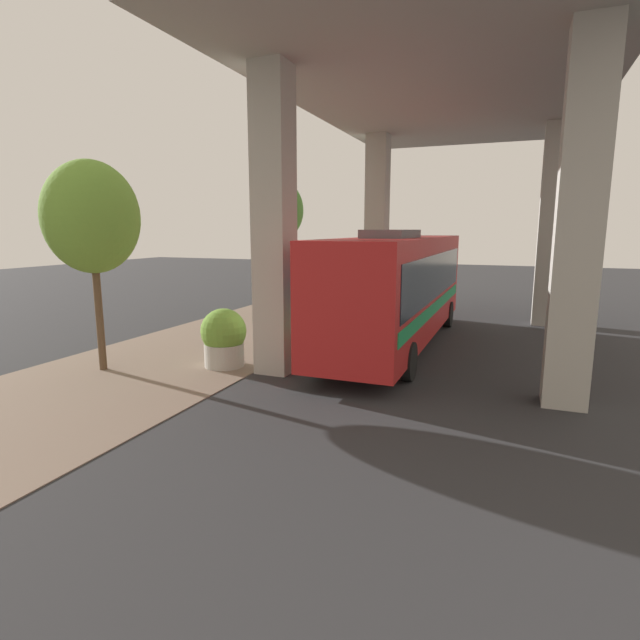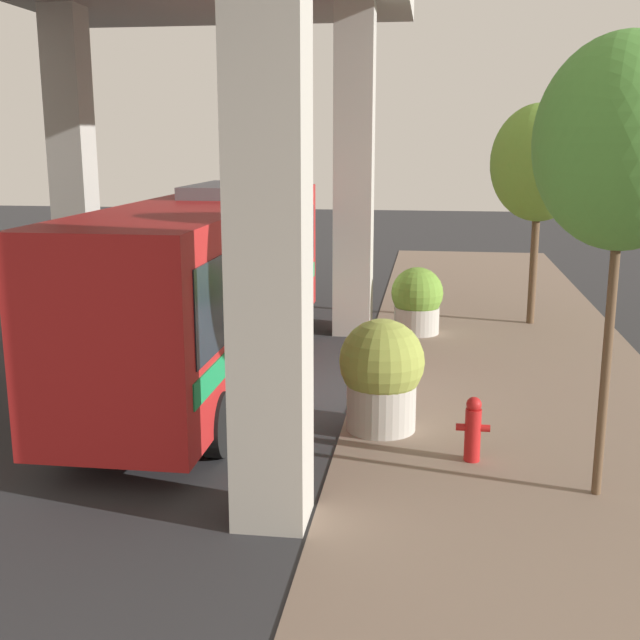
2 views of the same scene
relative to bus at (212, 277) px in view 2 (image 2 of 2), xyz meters
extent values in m
plane|color=#2D2D30|center=(-2.85, 0.87, -2.04)|extent=(80.00, 80.00, 0.00)
cube|color=#7A6656|center=(-5.85, 0.87, -2.03)|extent=(6.00, 40.00, 0.02)
cube|color=#ADA89E|center=(-2.35, -4.15, 1.85)|extent=(0.90, 0.90, 7.78)
cube|color=#ADA89E|center=(-2.35, 5.89, 1.85)|extent=(0.90, 0.90, 7.78)
cube|color=#ADA89E|center=(4.65, -4.15, 1.85)|extent=(0.90, 0.90, 7.78)
cube|color=#B21E1E|center=(0.00, 0.01, -0.05)|extent=(2.42, 11.34, 3.08)
cube|color=#19232D|center=(0.00, 0.01, 0.32)|extent=(2.46, 10.43, 1.36)
cube|color=#198C4C|center=(0.00, 0.01, -0.67)|extent=(2.46, 10.77, 0.37)
cube|color=slate|center=(0.00, -1.13, 1.61)|extent=(1.21, 2.83, 0.24)
cylinder|color=black|center=(-1.13, 3.97, -1.54)|extent=(0.28, 1.00, 1.00)
cylinder|color=black|center=(1.13, 3.97, -1.54)|extent=(0.28, 1.00, 1.00)
cylinder|color=black|center=(-1.13, -3.68, -1.54)|extent=(0.28, 1.00, 1.00)
cylinder|color=black|center=(1.13, -3.68, -1.54)|extent=(0.28, 1.00, 1.00)
cylinder|color=#B21919|center=(-4.91, 3.68, -1.63)|extent=(0.24, 0.24, 0.82)
sphere|color=#B21919|center=(-4.91, 3.68, -1.15)|extent=(0.23, 0.23, 0.23)
cylinder|color=#B21919|center=(-5.08, 3.68, -1.51)|extent=(0.14, 0.11, 0.11)
cylinder|color=#B21919|center=(-4.73, 3.68, -1.51)|extent=(0.14, 0.11, 0.11)
cylinder|color=#ADA89E|center=(-3.49, 2.54, -1.65)|extent=(1.13, 1.13, 0.79)
sphere|color=olive|center=(-3.49, 2.54, -0.87)|extent=(1.38, 1.38, 1.38)
sphere|color=#993F8C|center=(-3.34, 2.42, -1.09)|extent=(0.40, 0.40, 0.40)
cylinder|color=#ADA89E|center=(-3.91, -4.26, -1.71)|extent=(1.10, 1.10, 0.67)
sphere|color=olive|center=(-3.91, -4.26, -1.03)|extent=(1.26, 1.26, 1.26)
sphere|color=orange|center=(-3.77, -4.37, -1.22)|extent=(0.38, 0.38, 0.38)
cylinder|color=brown|center=(-6.51, 4.60, -0.06)|extent=(0.12, 0.12, 3.97)
ellipsoid|color=#4C8C38|center=(-6.51, 4.60, 2.59)|extent=(2.20, 2.20, 2.64)
cylinder|color=brown|center=(-6.81, -5.77, -0.36)|extent=(0.20, 0.20, 3.37)
ellipsoid|color=olive|center=(-6.81, -5.77, 2.05)|extent=(2.42, 2.42, 2.90)
camera|label=1|loc=(3.52, -15.83, 1.74)|focal=28.00mm
camera|label=2|loc=(-4.23, 15.00, 2.63)|focal=45.00mm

